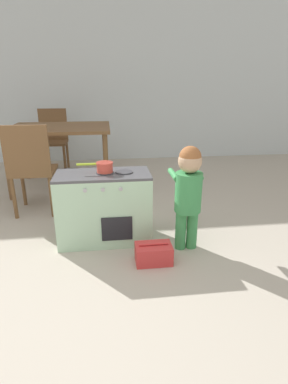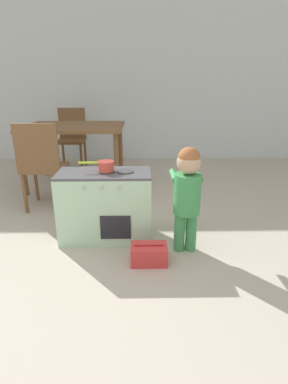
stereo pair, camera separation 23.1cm
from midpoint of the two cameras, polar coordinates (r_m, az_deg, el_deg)
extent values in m
plane|color=#B2A899|center=(1.71, -15.13, -25.97)|extent=(16.00, 16.00, 0.00)
cube|color=silver|center=(5.10, -5.67, 20.79)|extent=(10.00, 0.06, 2.60)
cube|color=#B2DBB7|center=(2.43, -4.66, -2.89)|extent=(0.73, 0.35, 0.55)
cube|color=#4C4C51|center=(2.33, -4.85, 3.54)|extent=(0.73, 0.35, 0.02)
cylinder|color=#38383D|center=(2.33, -4.42, 3.87)|extent=(0.13, 0.13, 0.01)
cylinder|color=#38383D|center=(2.32, -0.82, 3.90)|extent=(0.13, 0.13, 0.01)
cube|color=black|center=(2.30, -2.58, -6.83)|extent=(0.23, 0.01, 0.19)
cylinder|color=#B2B2B7|center=(2.19, -8.44, 0.64)|extent=(0.03, 0.01, 0.03)
cylinder|color=#B2B2B7|center=(2.18, -5.11, 0.67)|extent=(0.03, 0.01, 0.03)
cylinder|color=#B2B2B7|center=(2.17, -1.75, 0.69)|extent=(0.03, 0.01, 0.03)
cylinder|color=#E04C3D|center=(2.32, -4.44, 4.89)|extent=(0.12, 0.12, 0.08)
cylinder|color=#E04C3D|center=(2.31, -4.47, 5.68)|extent=(0.13, 0.13, 0.01)
cylinder|color=#B7DB33|center=(2.32, -7.81, 5.50)|extent=(0.15, 0.02, 0.02)
cylinder|color=#3D9351|center=(2.32, 9.63, -7.49)|extent=(0.08, 0.08, 0.31)
cylinder|color=#3D9351|center=(2.33, 11.79, -7.42)|extent=(0.08, 0.08, 0.31)
cylinder|color=#3D9351|center=(2.20, 11.22, -0.40)|extent=(0.20, 0.20, 0.30)
sphere|color=tan|center=(2.14, 11.63, 5.51)|extent=(0.17, 0.17, 0.17)
sphere|color=#995B33|center=(2.13, 11.69, 6.30)|extent=(0.16, 0.16, 0.16)
cylinder|color=#3D9351|center=(2.26, 8.59, 3.08)|extent=(0.04, 0.23, 0.04)
cylinder|color=#3D9351|center=(2.30, 12.97, 3.06)|extent=(0.04, 0.23, 0.04)
cube|color=#D13838|center=(2.18, 4.04, -11.79)|extent=(0.26, 0.17, 0.14)
cylinder|color=#D13838|center=(2.14, 4.09, -10.02)|extent=(0.21, 0.02, 0.02)
cube|color=brown|center=(3.77, -11.37, 12.08)|extent=(1.17, 0.93, 0.03)
cylinder|color=brown|center=(3.58, -20.39, 4.78)|extent=(0.06, 0.06, 0.71)
cylinder|color=brown|center=(3.38, -3.29, 5.17)|extent=(0.06, 0.06, 0.71)
cylinder|color=brown|center=(4.33, -17.03, 7.60)|extent=(0.06, 0.06, 0.71)
cylinder|color=brown|center=(4.17, -2.88, 7.99)|extent=(0.06, 0.06, 0.71)
cube|color=brown|center=(3.14, -16.35, 4.42)|extent=(0.40, 0.40, 0.03)
cube|color=brown|center=(2.91, -17.73, 7.94)|extent=(0.40, 0.02, 0.45)
cylinder|color=brown|center=(3.10, -19.79, -0.37)|extent=(0.04, 0.04, 0.40)
cylinder|color=brown|center=(3.00, -13.63, -0.34)|extent=(0.04, 0.04, 0.40)
cylinder|color=brown|center=(3.40, -18.06, 1.61)|extent=(0.04, 0.04, 0.40)
cylinder|color=brown|center=(3.32, -12.42, 1.69)|extent=(0.04, 0.04, 0.40)
cube|color=brown|center=(4.57, -12.37, 9.42)|extent=(0.40, 0.40, 0.03)
cube|color=brown|center=(4.72, -12.15, 12.69)|extent=(0.40, 0.02, 0.45)
cylinder|color=brown|center=(4.49, -14.71, 6.22)|extent=(0.04, 0.04, 0.40)
cylinder|color=brown|center=(4.42, -10.39, 6.34)|extent=(0.04, 0.04, 0.40)
cylinder|color=brown|center=(4.81, -13.81, 7.19)|extent=(0.04, 0.04, 0.40)
cylinder|color=brown|center=(4.75, -9.76, 7.31)|extent=(0.04, 0.04, 0.40)
camera|label=1|loc=(0.12, -87.14, 1.03)|focal=28.00mm
camera|label=2|loc=(0.12, 92.86, -1.03)|focal=28.00mm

